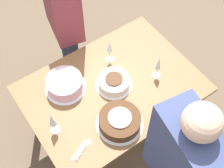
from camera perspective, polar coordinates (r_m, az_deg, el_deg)
ground_plane at (r=3.01m, az=0.00°, el=-8.41°), size 12.00×12.00×0.00m
dining_table at (r=2.45m, az=0.00°, el=-2.18°), size 1.30×0.93×0.75m
cake_center_white at (r=2.34m, az=0.36°, el=0.38°), size 0.28×0.28×0.09m
cake_front_chocolate at (r=2.16m, az=1.42°, el=-6.77°), size 0.33×0.33×0.10m
cake_back_decorated at (r=2.33m, az=-8.63°, el=-0.02°), size 0.31×0.31×0.11m
wine_glass_near at (r=2.33m, az=8.45°, el=3.57°), size 0.07×0.07×0.21m
wine_glass_far at (r=2.40m, az=-0.43°, el=6.54°), size 0.07×0.07×0.21m
wine_glass_extra at (r=2.09m, az=-10.88°, el=-6.56°), size 0.07×0.07×0.22m
fork_pile at (r=2.13m, az=-5.68°, el=-11.89°), size 0.19×0.10×0.01m
person_cutting at (r=1.87m, az=12.06°, el=-14.51°), size 0.28×0.43×1.64m
person_watching at (r=2.63m, az=-8.93°, el=12.63°), size 0.30×0.44×1.55m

